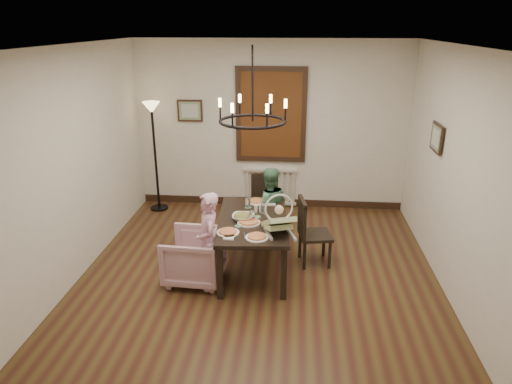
% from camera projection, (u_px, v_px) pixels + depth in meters
% --- Properties ---
extents(room_shell, '(4.51, 5.00, 2.81)m').
position_uv_depth(room_shell, '(261.00, 164.00, 5.58)').
color(room_shell, '#4B3619').
rests_on(room_shell, ground).
extents(dining_table, '(0.97, 1.58, 0.71)m').
position_uv_depth(dining_table, '(253.00, 225.00, 5.77)').
color(dining_table, black).
rests_on(dining_table, room_shell).
extents(chair_far, '(0.48, 0.48, 0.92)m').
position_uv_depth(chair_far, '(266.00, 206.00, 6.80)').
color(chair_far, black).
rests_on(chair_far, room_shell).
extents(chair_right, '(0.47, 0.47, 0.92)m').
position_uv_depth(chair_right, '(315.00, 231.00, 5.98)').
color(chair_right, black).
rests_on(chair_right, room_shell).
extents(armchair, '(0.74, 0.72, 0.64)m').
position_uv_depth(armchair, '(194.00, 257.00, 5.62)').
color(armchair, '#D8A5AF').
rests_on(armchair, room_shell).
extents(elderly_woman, '(0.34, 0.42, 1.00)m').
position_uv_depth(elderly_woman, '(209.00, 249.00, 5.41)').
color(elderly_woman, '#D898B2').
rests_on(elderly_woman, room_shell).
extents(seated_man, '(0.56, 0.49, 0.98)m').
position_uv_depth(seated_man, '(269.00, 214.00, 6.42)').
color(seated_man, '#4B7E58').
rests_on(seated_man, room_shell).
extents(baby_bouncer, '(0.50, 0.59, 0.32)m').
position_uv_depth(baby_bouncer, '(279.00, 220.00, 5.30)').
color(baby_bouncer, '#B7C98B').
rests_on(baby_bouncer, dining_table).
extents(salad_bowl, '(0.31, 0.31, 0.08)m').
position_uv_depth(salad_bowl, '(242.00, 217.00, 5.70)').
color(salad_bowl, white).
rests_on(salad_bowl, dining_table).
extents(pizza_platter, '(0.28, 0.28, 0.04)m').
position_uv_depth(pizza_platter, '(249.00, 222.00, 5.60)').
color(pizza_platter, tan).
rests_on(pizza_platter, dining_table).
extents(drinking_glass, '(0.07, 0.07, 0.15)m').
position_uv_depth(drinking_glass, '(252.00, 216.00, 5.63)').
color(drinking_glass, silver).
rests_on(drinking_glass, dining_table).
extents(window_blinds, '(1.00, 0.03, 1.40)m').
position_uv_depth(window_blinds, '(271.00, 115.00, 7.46)').
color(window_blinds, brown).
rests_on(window_blinds, room_shell).
extents(radiator, '(0.92, 0.12, 0.62)m').
position_uv_depth(radiator, '(270.00, 186.00, 7.92)').
color(radiator, silver).
rests_on(radiator, room_shell).
extents(picture_back, '(0.42, 0.03, 0.36)m').
position_uv_depth(picture_back, '(190.00, 111.00, 7.57)').
color(picture_back, black).
rests_on(picture_back, room_shell).
extents(picture_right, '(0.03, 0.42, 0.36)m').
position_uv_depth(picture_right, '(437.00, 138.00, 5.81)').
color(picture_right, black).
rests_on(picture_right, room_shell).
extents(floor_lamp, '(0.30, 0.30, 1.80)m').
position_uv_depth(floor_lamp, '(155.00, 159.00, 7.58)').
color(floor_lamp, black).
rests_on(floor_lamp, room_shell).
extents(chandelier, '(0.80, 0.80, 0.04)m').
position_uv_depth(chandelier, '(253.00, 121.00, 5.31)').
color(chandelier, black).
rests_on(chandelier, room_shell).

